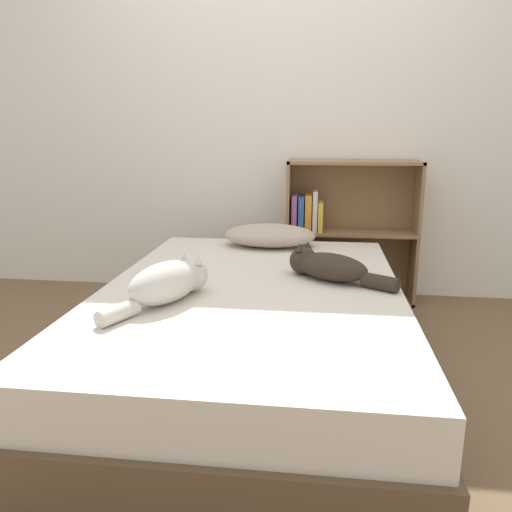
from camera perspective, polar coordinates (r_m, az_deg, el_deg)
name	(u,v)px	position (r m, az deg, el deg)	size (l,w,h in m)	color
ground_plane	(252,379)	(2.32, -0.46, -13.85)	(8.00, 8.00, 0.00)	brown
wall_back	(279,104)	(3.38, 2.66, 16.94)	(8.00, 0.06, 2.50)	white
bed	(252,335)	(2.22, -0.47, -8.97)	(1.31, 1.93, 0.44)	brown
pillow	(269,235)	(2.88, 1.53, 2.38)	(0.53, 0.32, 0.13)	#B29E8E
cat_light	(169,282)	(1.98, -9.92, -2.96)	(0.33, 0.51, 0.16)	beige
cat_dark	(328,266)	(2.26, 8.22, -1.17)	(0.48, 0.36, 0.15)	#33281E
bookshelf	(345,228)	(3.29, 10.10, 3.14)	(0.82, 0.26, 0.90)	#8E6B47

